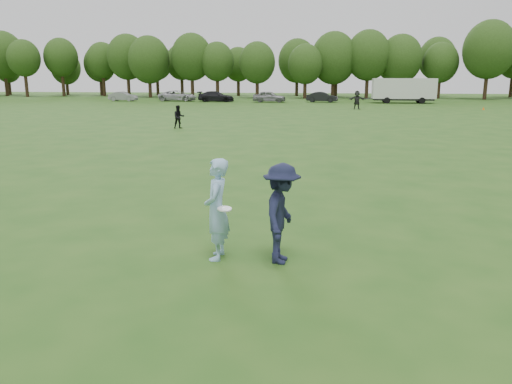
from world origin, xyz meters
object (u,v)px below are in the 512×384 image
at_px(car_b, 123,96).
at_px(cargo_trailer, 404,89).
at_px(player_far_d, 357,100).
at_px(defender, 282,214).
at_px(car_c, 178,96).
at_px(car_e, 269,97).
at_px(car_f, 322,97).
at_px(player_far_a, 179,117).
at_px(car_d, 216,97).
at_px(field_cone, 484,108).
at_px(thrower, 217,209).

bearing_deg(car_b, cargo_trailer, -88.04).
bearing_deg(player_far_d, defender, -97.56).
relative_size(car_c, car_e, 1.20).
bearing_deg(defender, car_c, 23.84).
xyz_separation_m(car_b, car_f, (28.14, 0.43, 0.03)).
relative_size(car_b, car_f, 0.95).
xyz_separation_m(player_far_a, car_e, (2.24, 35.73, -0.01)).
distance_m(car_d, car_f, 14.59).
distance_m(defender, car_b, 66.27).
relative_size(field_cone, cargo_trailer, 0.03).
xyz_separation_m(field_cone, cargo_trailer, (-6.34, 12.92, 1.63)).
distance_m(car_b, car_c, 7.79).
bearing_deg(defender, car_f, 5.34).
bearing_deg(car_f, player_far_a, 173.66).
bearing_deg(car_c, car_d, -100.70).
relative_size(car_d, car_e, 1.12).
height_order(defender, car_f, defender).
bearing_deg(player_far_d, cargo_trailer, 60.91).
relative_size(player_far_a, car_c, 0.29).
bearing_deg(car_f, cargo_trailer, -86.98).
xyz_separation_m(car_d, field_cone, (31.49, -13.17, -0.57)).
distance_m(player_far_d, car_f, 14.91).
distance_m(thrower, cargo_trailer, 60.93).
xyz_separation_m(defender, car_b, (-27.71, 60.20, -0.28)).
relative_size(player_far_a, field_cone, 5.15).
bearing_deg(car_f, field_cone, -121.36).
bearing_deg(thrower, player_far_d, 170.03).
bearing_deg(cargo_trailer, car_b, 179.29).
bearing_deg(player_far_a, field_cone, 14.01).
relative_size(thrower, player_far_d, 0.99).
xyz_separation_m(car_c, car_d, (5.84, -1.21, -0.02)).
bearing_deg(car_d, car_f, -86.89).
xyz_separation_m(car_b, car_d, (13.56, -0.23, 0.06)).
height_order(field_cone, cargo_trailer, cargo_trailer).
bearing_deg(car_e, car_b, 89.16).
bearing_deg(player_far_a, car_b, 90.18).
bearing_deg(car_e, field_cone, -117.13).
xyz_separation_m(car_c, car_e, (13.30, -1.61, 0.02)).
xyz_separation_m(player_far_a, car_c, (-11.06, 37.34, -0.03)).
distance_m(player_far_d, cargo_trailer, 15.15).
bearing_deg(thrower, car_b, -159.52).
xyz_separation_m(car_e, field_cone, (24.02, -12.78, -0.61)).
bearing_deg(thrower, car_c, -166.22).
distance_m(car_b, car_f, 28.14).
height_order(defender, field_cone, defender).
xyz_separation_m(defender, car_d, (-14.15, 59.96, -0.22)).
bearing_deg(car_d, car_c, 78.80).
relative_size(player_far_d, car_d, 0.40).
distance_m(car_e, cargo_trailer, 17.71).
xyz_separation_m(player_far_d, car_c, (-24.18, 14.97, -0.24)).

